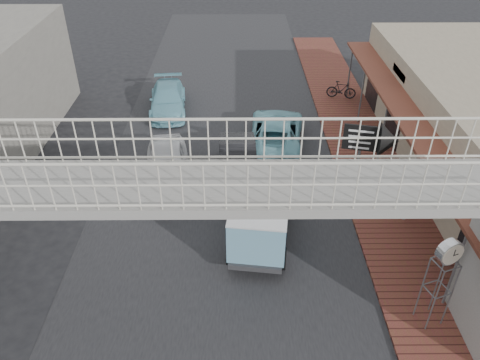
{
  "coord_description": "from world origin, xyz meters",
  "views": [
    {
      "loc": [
        0.67,
        -12.59,
        11.16
      ],
      "look_at": [
        0.77,
        1.17,
        1.8
      ],
      "focal_mm": 35.0,
      "sensor_mm": 36.0,
      "label": 1
    }
  ],
  "objects_px": {
    "angkot_van": "(261,209)",
    "angkot_far": "(168,99)",
    "dark_sedan": "(238,163)",
    "angkot_curb": "(276,132)",
    "arrow_sign": "(386,141)",
    "motorcycle_near": "(359,174)",
    "street_clock": "(448,256)",
    "motorcycle_far": "(341,90)",
    "white_hatchback": "(167,166)"
  },
  "relations": [
    {
      "from": "angkot_curb",
      "to": "motorcycle_near",
      "type": "relative_size",
      "value": 3.08
    },
    {
      "from": "angkot_far",
      "to": "angkot_van",
      "type": "height_order",
      "value": "angkot_van"
    },
    {
      "from": "angkot_curb",
      "to": "motorcycle_far",
      "type": "height_order",
      "value": "angkot_curb"
    },
    {
      "from": "angkot_van",
      "to": "motorcycle_near",
      "type": "bearing_deg",
      "value": 45.7
    },
    {
      "from": "angkot_far",
      "to": "angkot_van",
      "type": "xyz_separation_m",
      "value": [
        4.52,
        -10.44,
        0.65
      ]
    },
    {
      "from": "street_clock",
      "to": "arrow_sign",
      "type": "distance_m",
      "value": 5.64
    },
    {
      "from": "dark_sedan",
      "to": "arrow_sign",
      "type": "relative_size",
      "value": 1.29
    },
    {
      "from": "motorcycle_far",
      "to": "angkot_far",
      "type": "bearing_deg",
      "value": 111.54
    },
    {
      "from": "dark_sedan",
      "to": "arrow_sign",
      "type": "xyz_separation_m",
      "value": [
        5.31,
        -1.96,
        2.14
      ]
    },
    {
      "from": "street_clock",
      "to": "angkot_far",
      "type": "bearing_deg",
      "value": 103.65
    },
    {
      "from": "dark_sedan",
      "to": "motorcycle_near",
      "type": "relative_size",
      "value": 2.63
    },
    {
      "from": "dark_sedan",
      "to": "angkot_far",
      "type": "xyz_separation_m",
      "value": [
        -3.73,
        6.57,
        -0.07
      ]
    },
    {
      "from": "motorcycle_far",
      "to": "white_hatchback",
      "type": "bearing_deg",
      "value": 146.34
    },
    {
      "from": "motorcycle_near",
      "to": "motorcycle_far",
      "type": "bearing_deg",
      "value": -26.23
    },
    {
      "from": "angkot_curb",
      "to": "street_clock",
      "type": "height_order",
      "value": "street_clock"
    },
    {
      "from": "dark_sedan",
      "to": "street_clock",
      "type": "height_order",
      "value": "street_clock"
    },
    {
      "from": "dark_sedan",
      "to": "angkot_curb",
      "type": "relative_size",
      "value": 0.85
    },
    {
      "from": "street_clock",
      "to": "arrow_sign",
      "type": "height_order",
      "value": "arrow_sign"
    },
    {
      "from": "street_clock",
      "to": "arrow_sign",
      "type": "relative_size",
      "value": 0.88
    },
    {
      "from": "white_hatchback",
      "to": "arrow_sign",
      "type": "height_order",
      "value": "arrow_sign"
    },
    {
      "from": "arrow_sign",
      "to": "street_clock",
      "type": "bearing_deg",
      "value": -75.13
    },
    {
      "from": "motorcycle_far",
      "to": "motorcycle_near",
      "type": "bearing_deg",
      "value": -172.41
    },
    {
      "from": "street_clock",
      "to": "dark_sedan",
      "type": "bearing_deg",
      "value": 106.5
    },
    {
      "from": "street_clock",
      "to": "arrow_sign",
      "type": "xyz_separation_m",
      "value": [
        -0.2,
        5.64,
        0.26
      ]
    },
    {
      "from": "motorcycle_near",
      "to": "street_clock",
      "type": "height_order",
      "value": "street_clock"
    },
    {
      "from": "dark_sedan",
      "to": "angkot_curb",
      "type": "distance_m",
      "value": 3.3
    },
    {
      "from": "angkot_curb",
      "to": "arrow_sign",
      "type": "relative_size",
      "value": 1.52
    },
    {
      "from": "angkot_curb",
      "to": "arrow_sign",
      "type": "xyz_separation_m",
      "value": [
        3.51,
        -4.72,
        2.14
      ]
    },
    {
      "from": "angkot_van",
      "to": "street_clock",
      "type": "height_order",
      "value": "street_clock"
    },
    {
      "from": "street_clock",
      "to": "arrow_sign",
      "type": "bearing_deg",
      "value": 72.53
    },
    {
      "from": "white_hatchback",
      "to": "street_clock",
      "type": "xyz_separation_m",
      "value": [
        8.43,
        -7.37,
        1.85
      ]
    },
    {
      "from": "motorcycle_near",
      "to": "angkot_van",
      "type": "bearing_deg",
      "value": 107.57
    },
    {
      "from": "angkot_curb",
      "to": "motorcycle_near",
      "type": "xyz_separation_m",
      "value": [
        3.19,
        -3.34,
        -0.18
      ]
    },
    {
      "from": "dark_sedan",
      "to": "angkot_van",
      "type": "distance_m",
      "value": 3.99
    },
    {
      "from": "white_hatchback",
      "to": "arrow_sign",
      "type": "relative_size",
      "value": 1.3
    },
    {
      "from": "dark_sedan",
      "to": "angkot_far",
      "type": "relative_size",
      "value": 0.98
    },
    {
      "from": "angkot_van",
      "to": "motorcycle_far",
      "type": "bearing_deg",
      "value": 74.48
    },
    {
      "from": "white_hatchback",
      "to": "angkot_van",
      "type": "bearing_deg",
      "value": -51.65
    },
    {
      "from": "dark_sedan",
      "to": "angkot_far",
      "type": "bearing_deg",
      "value": 118.18
    },
    {
      "from": "angkot_van",
      "to": "angkot_far",
      "type": "bearing_deg",
      "value": 121.07
    },
    {
      "from": "angkot_far",
      "to": "motorcycle_far",
      "type": "xyz_separation_m",
      "value": [
        9.58,
        1.38,
        -0.07
      ]
    },
    {
      "from": "angkot_curb",
      "to": "angkot_van",
      "type": "relative_size",
      "value": 1.18
    },
    {
      "from": "motorcycle_far",
      "to": "angkot_van",
      "type": "bearing_deg",
      "value": 170.17
    },
    {
      "from": "motorcycle_far",
      "to": "street_clock",
      "type": "height_order",
      "value": "street_clock"
    },
    {
      "from": "white_hatchback",
      "to": "motorcycle_near",
      "type": "xyz_separation_m",
      "value": [
        7.91,
        -0.35,
        -0.21
      ]
    },
    {
      "from": "motorcycle_far",
      "to": "arrow_sign",
      "type": "xyz_separation_m",
      "value": [
        -0.54,
        -9.91,
        2.28
      ]
    },
    {
      "from": "angkot_curb",
      "to": "angkot_van",
      "type": "distance_m",
      "value": 6.73
    },
    {
      "from": "angkot_far",
      "to": "angkot_curb",
      "type": "bearing_deg",
      "value": -39.86
    },
    {
      "from": "angkot_van",
      "to": "motorcycle_near",
      "type": "relative_size",
      "value": 2.61
    },
    {
      "from": "dark_sedan",
      "to": "street_clock",
      "type": "relative_size",
      "value": 1.47
    }
  ]
}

